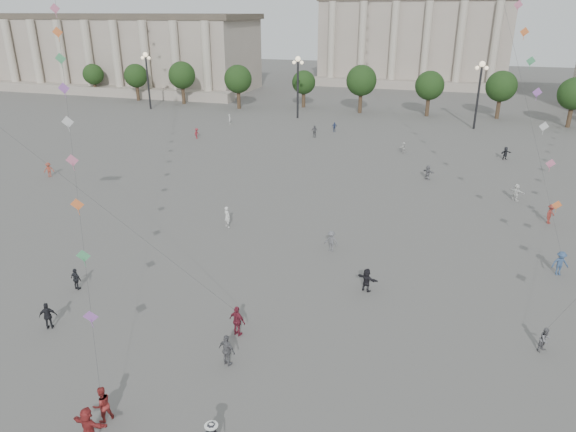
% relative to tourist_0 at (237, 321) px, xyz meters
% --- Properties ---
extents(ground, '(360.00, 360.00, 0.00)m').
position_rel_tourist_0_xyz_m(ground, '(-0.34, -5.44, -0.97)').
color(ground, '#595754').
rests_on(ground, ground).
extents(hall_west, '(84.00, 26.22, 17.20)m').
position_rel_tourist_0_xyz_m(hall_west, '(-75.34, 88.45, 7.46)').
color(hall_west, gray).
rests_on(hall_west, ground).
extents(hall_central, '(48.30, 34.30, 35.50)m').
position_rel_tourist_0_xyz_m(hall_central, '(-0.34, 123.78, 13.27)').
color(hall_central, gray).
rests_on(hall_central, ground).
extents(tree_row, '(137.12, 5.12, 8.00)m').
position_rel_tourist_0_xyz_m(tree_row, '(-0.34, 72.56, 4.43)').
color(tree_row, '#38271C').
rests_on(tree_row, ground).
extents(lamp_post_far_west, '(2.00, 0.90, 10.65)m').
position_rel_tourist_0_xyz_m(lamp_post_far_west, '(-45.34, 64.56, 6.39)').
color(lamp_post_far_west, '#262628').
rests_on(lamp_post_far_west, ground).
extents(lamp_post_mid_west, '(2.00, 0.90, 10.65)m').
position_rel_tourist_0_xyz_m(lamp_post_mid_west, '(-15.34, 64.56, 6.39)').
color(lamp_post_mid_west, '#262628').
rests_on(lamp_post_mid_west, ground).
extents(lamp_post_mid_east, '(2.00, 0.90, 10.65)m').
position_rel_tourist_0_xyz_m(lamp_post_mid_east, '(14.66, 64.56, 6.39)').
color(lamp_post_mid_east, '#262628').
rests_on(lamp_post_mid_east, ground).
extents(person_crowd_0, '(0.96, 0.68, 1.52)m').
position_rel_tourist_0_xyz_m(person_crowd_0, '(-6.62, 55.68, -0.21)').
color(person_crowd_0, navy).
rests_on(person_crowd_0, ground).
extents(person_crowd_2, '(1.25, 1.19, 1.70)m').
position_rel_tourist_0_xyz_m(person_crowd_2, '(-32.96, 22.42, -0.11)').
color(person_crowd_2, '#9F3D2B').
rests_on(person_crowd_2, ground).
extents(person_crowd_3, '(1.64, 1.04, 1.69)m').
position_rel_tourist_0_xyz_m(person_crowd_3, '(6.45, 7.47, -0.12)').
color(person_crowd_3, black).
rests_on(person_crowd_3, ground).
extents(person_crowd_4, '(0.99, 1.44, 1.49)m').
position_rel_tourist_0_xyz_m(person_crowd_4, '(5.16, 45.72, -0.22)').
color(person_crowd_4, silver).
rests_on(person_crowd_4, ground).
extents(person_crowd_6, '(1.19, 0.79, 1.73)m').
position_rel_tourist_0_xyz_m(person_crowd_6, '(2.71, 12.94, -0.10)').
color(person_crowd_6, '#5A5B5F').
rests_on(person_crowd_6, ground).
extents(person_crowd_7, '(1.61, 1.45, 1.78)m').
position_rel_tourist_0_xyz_m(person_crowd_7, '(17.95, 29.99, -0.08)').
color(person_crowd_7, silver).
rests_on(person_crowd_7, ground).
extents(person_crowd_8, '(1.25, 1.37, 1.84)m').
position_rel_tourist_0_xyz_m(person_crowd_8, '(20.35, 24.47, -0.04)').
color(person_crowd_8, maroon).
rests_on(person_crowd_8, ground).
extents(person_crowd_9, '(1.56, 1.30, 1.68)m').
position_rel_tourist_0_xyz_m(person_crowd_9, '(18.10, 46.25, -0.13)').
color(person_crowd_9, black).
rests_on(person_crowd_9, ground).
extents(person_crowd_10, '(0.61, 0.71, 1.63)m').
position_rel_tourist_0_xyz_m(person_crowd_10, '(-24.88, 56.18, -0.15)').
color(person_crowd_10, silver).
rests_on(person_crowd_10, ground).
extents(person_crowd_12, '(1.53, 1.33, 1.67)m').
position_rel_tourist_0_xyz_m(person_crowd_12, '(9.01, 34.58, -0.13)').
color(person_crowd_12, slate).
rests_on(person_crowd_12, ground).
extents(person_crowd_13, '(0.85, 0.76, 1.94)m').
position_rel_tourist_0_xyz_m(person_crowd_13, '(-7.23, 14.93, 0.01)').
color(person_crowd_13, silver).
rests_on(person_crowd_13, ground).
extents(person_crowd_16, '(1.16, 0.69, 1.86)m').
position_rel_tourist_0_xyz_m(person_crowd_16, '(-8.66, 50.98, -0.04)').
color(person_crowd_16, slate).
rests_on(person_crowd_16, ground).
extents(person_crowd_17, '(0.71, 1.07, 1.56)m').
position_rel_tourist_0_xyz_m(person_crowd_17, '(-25.36, 44.84, -0.19)').
color(person_crowd_17, maroon).
rests_on(person_crowd_17, ground).
extents(tourist_0, '(1.22, 0.77, 1.93)m').
position_rel_tourist_0_xyz_m(tourist_0, '(0.00, 0.00, 0.00)').
color(tourist_0, maroon).
rests_on(tourist_0, ground).
extents(tourist_1, '(0.99, 0.56, 1.59)m').
position_rel_tourist_0_xyz_m(tourist_1, '(-12.72, 1.66, -0.17)').
color(tourist_1, '#222327').
rests_on(tourist_1, ground).
extents(tourist_2, '(1.76, 0.58, 1.89)m').
position_rel_tourist_0_xyz_m(tourist_2, '(-3.13, -9.59, -0.02)').
color(tourist_2, maroon).
rests_on(tourist_2, ground).
extents(tourist_3, '(1.19, 0.78, 1.88)m').
position_rel_tourist_0_xyz_m(tourist_3, '(0.54, -2.74, -0.03)').
color(tourist_3, '#5F5E62').
rests_on(tourist_3, ground).
extents(tourist_4, '(1.10, 0.88, 1.74)m').
position_rel_tourist_0_xyz_m(tourist_4, '(-11.20, -2.79, -0.09)').
color(tourist_4, black).
rests_on(tourist_4, ground).
extents(kite_flyer_0, '(1.06, 1.13, 1.85)m').
position_rel_tourist_0_xyz_m(kite_flyer_0, '(-3.39, -8.24, -0.04)').
color(kite_flyer_0, maroon).
rests_on(kite_flyer_0, ground).
extents(kite_flyer_1, '(1.35, 1.00, 1.86)m').
position_rel_tourist_0_xyz_m(kite_flyer_1, '(19.52, 14.00, -0.03)').
color(kite_flyer_1, '#324A71').
rests_on(kite_flyer_1, ground).
extents(kite_flyer_2, '(0.91, 0.90, 1.48)m').
position_rel_tourist_0_xyz_m(kite_flyer_2, '(17.19, 3.80, -0.22)').
color(kite_flyer_2, '#5E5D62').
rests_on(kite_flyer_2, ground).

